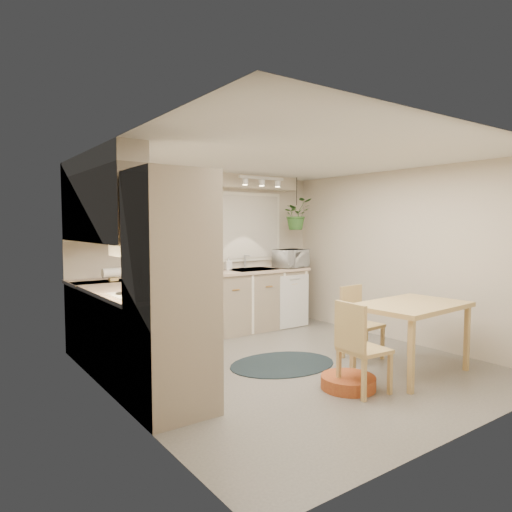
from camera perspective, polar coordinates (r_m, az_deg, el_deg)
name	(u,v)px	position (r m, az deg, el deg)	size (l,w,h in m)	color
floor	(292,366)	(5.44, 4.51, -13.58)	(4.20, 4.20, 0.00)	slate
ceiling	(293,157)	(5.24, 4.66, 12.29)	(4.20, 4.20, 0.00)	silver
wall_back	(203,253)	(6.94, -6.65, 0.31)	(4.00, 0.04, 2.40)	beige
wall_front	(470,282)	(3.86, 25.14, -2.98)	(4.00, 0.04, 2.40)	beige
wall_left	(119,274)	(4.21, -16.73, -2.21)	(0.04, 4.20, 2.40)	beige
wall_right	(402,256)	(6.67, 17.84, 0.00)	(0.04, 4.20, 2.40)	beige
base_cab_left	(121,334)	(5.25, -16.55, -9.30)	(0.60, 1.85, 0.90)	gray
base_cab_back	(201,307)	(6.68, -6.86, -6.32)	(3.60, 0.60, 0.90)	gray
counter_left	(121,291)	(5.17, -16.55, -4.21)	(0.64, 1.89, 0.04)	#CEAE97
counter_back	(201,275)	(6.60, -6.85, -2.32)	(3.64, 0.64, 0.04)	#CEAE97
oven_stack	(171,293)	(4.01, -10.53, -4.58)	(0.65, 0.65, 2.10)	gray
wall_oven_face	(204,290)	(4.15, -6.51, -4.24)	(0.02, 0.56, 0.58)	silver
upper_cab_left	(103,207)	(5.20, -18.61, 5.80)	(0.35, 2.00, 0.75)	gray
upper_cab_back	(143,211)	(6.35, -13.89, 5.53)	(2.00, 0.35, 0.75)	gray
soffit_left	(99,162)	(5.23, -18.99, 11.00)	(0.30, 2.00, 0.20)	beige
soffit_back	(195,179)	(6.73, -7.61, 9.56)	(3.60, 0.30, 0.20)	beige
cooktop	(142,295)	(4.63, -14.11, -4.78)	(0.52, 0.58, 0.02)	silver
range_hood	(139,249)	(4.58, -14.44, 0.83)	(0.40, 0.60, 0.14)	silver
window_blinds	(242,227)	(7.27, -1.71, 3.66)	(1.40, 0.02, 1.00)	beige
window_frame	(242,227)	(7.28, -1.76, 3.66)	(1.50, 0.02, 1.10)	white
sink	(252,272)	(7.08, -0.49, -2.02)	(0.70, 0.48, 0.10)	#B6B9BE
dishwasher_front	(294,301)	(7.27, 4.83, -5.66)	(0.58, 0.01, 0.83)	silver
track_light_bar	(262,178)	(6.88, 0.72, 9.73)	(0.80, 0.04, 0.04)	silver
wall_clock	(212,189)	(7.00, -5.51, 8.38)	(0.30, 0.30, 0.03)	gold
dining_table	(411,338)	(5.38, 18.80, -9.68)	(1.24, 0.82, 0.78)	tan
chair_left	(364,347)	(4.64, 13.40, -11.00)	(0.42, 0.42, 0.90)	tan
chair_back	(363,323)	(5.77, 13.22, -8.14)	(0.41, 0.41, 0.88)	tan
braided_rug	(283,364)	(5.50, 3.33, -13.33)	(1.28, 0.96, 0.01)	black
pet_bed	(348,382)	(4.82, 11.45, -15.22)	(0.55, 0.55, 0.13)	#AD5B22
microwave	(291,256)	(7.41, 4.38, -0.06)	(0.53, 0.30, 0.36)	silver
soap_bottle	(228,267)	(7.01, -3.49, -1.37)	(0.09, 0.21, 0.10)	silver
hanging_plant	(296,218)	(7.46, 5.09, 4.80)	(0.46, 0.51, 0.40)	#316126
coffee_maker	(155,264)	(6.29, -12.56, -0.93)	(0.20, 0.24, 0.35)	black
toaster	(168,268)	(6.39, -10.95, -1.54)	(0.31, 0.18, 0.19)	#B6B9BE
knife_block	(192,266)	(6.59, -7.98, -1.28)	(0.09, 0.09, 0.20)	tan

